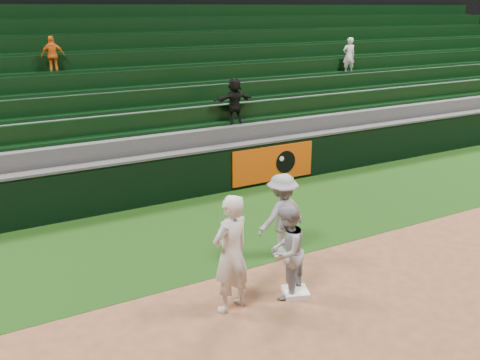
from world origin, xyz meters
name	(u,v)px	position (x,y,z in m)	size (l,w,h in m)	color
ground	(284,287)	(0.00, 0.00, 0.00)	(70.00, 70.00, 0.00)	brown
foul_grass	(209,229)	(0.00, 3.00, 0.00)	(36.00, 4.20, 0.01)	black
first_base	(296,292)	(0.02, -0.33, 0.05)	(0.42, 0.42, 0.10)	white
first_baseman	(231,254)	(-1.17, -0.16, 1.00)	(0.73, 0.48, 2.00)	silver
baserunner	(286,252)	(-0.15, -0.24, 0.83)	(0.80, 0.63, 1.66)	#989AA2
base_coach	(282,215)	(0.67, 1.10, 0.86)	(1.10, 0.63, 1.70)	#92959E
field_wall	(172,176)	(0.03, 5.20, 0.63)	(36.00, 0.45, 1.25)	black
stadium_seating	(122,111)	(0.00, 8.97, 1.70)	(36.00, 5.95, 4.85)	#3E3E41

